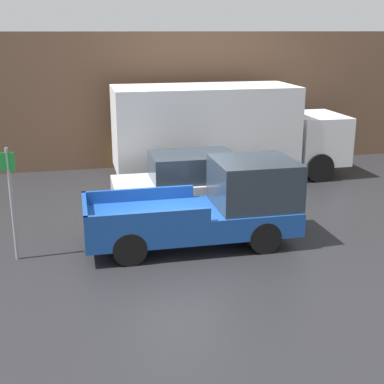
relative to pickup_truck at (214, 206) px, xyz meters
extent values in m
plane|color=#232326|center=(-0.76, 0.08, -0.94)|extent=(60.00, 60.00, 0.00)
cube|color=brown|center=(-0.76, 8.02, 1.52)|extent=(28.00, 0.15, 4.92)
cube|color=#194799|center=(-0.56, 0.00, -0.31)|extent=(5.02, 1.92, 0.56)
cube|color=#28333D|center=(1.00, 0.00, 0.52)|extent=(1.91, 1.81, 1.11)
cube|color=#194799|center=(-1.69, 0.91, 0.12)|extent=(2.76, 0.10, 0.31)
cube|color=#194799|center=(-1.69, -0.91, 0.12)|extent=(2.76, 0.10, 0.31)
cube|color=#194799|center=(-3.02, 0.00, 0.12)|extent=(0.10, 1.92, 0.31)
cylinder|color=black|center=(1.00, 0.84, -0.56)|extent=(0.76, 0.26, 0.76)
cylinder|color=black|center=(1.00, -0.84, -0.56)|extent=(0.76, 0.26, 0.76)
cylinder|color=black|center=(-2.11, 0.84, -0.56)|extent=(0.76, 0.26, 0.76)
cylinder|color=black|center=(-2.11, -0.84, -0.56)|extent=(0.76, 0.26, 0.76)
cube|color=silver|center=(-0.05, 2.65, -0.35)|extent=(4.30, 1.83, 0.62)
cube|color=#28333D|center=(0.08, 2.65, 0.33)|extent=(2.36, 1.61, 0.73)
cylinder|color=black|center=(1.28, 3.46, -0.61)|extent=(0.65, 0.22, 0.65)
cylinder|color=black|center=(1.28, 1.83, -0.61)|extent=(0.65, 0.22, 0.65)
cylinder|color=black|center=(-1.38, 3.46, -0.61)|extent=(0.65, 0.22, 0.65)
cylinder|color=black|center=(-1.38, 1.83, -0.61)|extent=(0.65, 0.22, 0.65)
cube|color=white|center=(5.22, 5.67, 0.36)|extent=(1.76, 2.39, 1.66)
cube|color=white|center=(1.15, 5.67, 0.89)|extent=(6.07, 2.52, 2.73)
cylinder|color=black|center=(4.90, 6.79, -0.45)|extent=(0.98, 0.30, 0.98)
cylinder|color=black|center=(4.90, 4.54, -0.45)|extent=(0.98, 0.30, 0.98)
cylinder|color=black|center=(-0.09, 6.79, -0.45)|extent=(0.98, 0.30, 0.98)
cylinder|color=black|center=(-0.09, 4.54, -0.45)|extent=(0.98, 0.30, 0.98)
cylinder|color=gray|center=(-4.58, 0.00, 0.35)|extent=(0.07, 0.07, 2.57)
cube|color=#198C33|center=(-4.58, -0.02, 1.33)|extent=(0.30, 0.02, 0.40)
cube|color=gold|center=(-1.39, 7.69, -0.43)|extent=(0.45, 0.40, 1.02)
camera|label=1|loc=(-3.11, -11.72, 4.03)|focal=50.00mm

